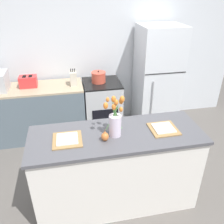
{
  "coord_description": "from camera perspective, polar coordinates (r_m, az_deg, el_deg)",
  "views": [
    {
      "loc": [
        -0.44,
        -1.97,
        2.32
      ],
      "look_at": [
        0.0,
        0.25,
        1.08
      ],
      "focal_mm": 38.0,
      "sensor_mm": 36.0,
      "label": 1
    }
  ],
  "objects": [
    {
      "name": "ground_plane",
      "position": [
        3.08,
        0.97,
        -20.14
      ],
      "size": [
        10.0,
        10.0,
        0.0
      ],
      "primitive_type": "plane",
      "color": "#59544F"
    },
    {
      "name": "back_wall",
      "position": [
        4.11,
        -4.96,
        15.06
      ],
      "size": [
        5.2,
        0.08,
        2.7
      ],
      "color": "silver",
      "rests_on": "ground_plane"
    },
    {
      "name": "kitchen_island",
      "position": [
        2.74,
        1.06,
        -13.54
      ],
      "size": [
        1.8,
        0.66,
        0.96
      ],
      "color": "silver",
      "rests_on": "ground_plane"
    },
    {
      "name": "back_counter",
      "position": [
        4.08,
        -18.63,
        -0.2
      ],
      "size": [
        1.68,
        0.6,
        0.89
      ],
      "color": "slate",
      "rests_on": "ground_plane"
    },
    {
      "name": "stove_range",
      "position": [
        4.07,
        -2.34,
        1.34
      ],
      "size": [
        0.6,
        0.61,
        0.89
      ],
      "color": "#B2B5B7",
      "rests_on": "ground_plane"
    },
    {
      "name": "refrigerator",
      "position": [
        4.13,
        10.77,
        7.84
      ],
      "size": [
        0.68,
        0.67,
        1.75
      ],
      "color": "silver",
      "rests_on": "ground_plane"
    },
    {
      "name": "flower_vase",
      "position": [
        2.34,
        0.74,
        -2.15
      ],
      "size": [
        0.21,
        0.17,
        0.43
      ],
      "color": "silver",
      "rests_on": "kitchen_island"
    },
    {
      "name": "pear_figurine",
      "position": [
        2.32,
        -1.7,
        -5.83
      ],
      "size": [
        0.08,
        0.08,
        0.12
      ],
      "color": "#C66B33",
      "rests_on": "kitchen_island"
    },
    {
      "name": "plate_setting_left",
      "position": [
        2.38,
        -10.7,
        -6.52
      ],
      "size": [
        0.29,
        0.29,
        0.02
      ],
      "color": "olive",
      "rests_on": "kitchen_island"
    },
    {
      "name": "plate_setting_right",
      "position": [
        2.56,
        12.3,
        -3.93
      ],
      "size": [
        0.29,
        0.29,
        0.02
      ],
      "color": "olive",
      "rests_on": "kitchen_island"
    },
    {
      "name": "toaster",
      "position": [
        3.9,
        -19.51,
        6.94
      ],
      "size": [
        0.28,
        0.18,
        0.17
      ],
      "color": "red",
      "rests_on": "back_counter"
    },
    {
      "name": "cooking_pot",
      "position": [
        3.87,
        -3.26,
        8.38
      ],
      "size": [
        0.23,
        0.23,
        0.19
      ],
      "color": "#CC4C38",
      "rests_on": "stove_range"
    },
    {
      "name": "knife_block",
      "position": [
        3.78,
        -9.27,
        7.96
      ],
      "size": [
        0.1,
        0.14,
        0.27
      ],
      "color": "beige",
      "rests_on": "back_counter"
    }
  ]
}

